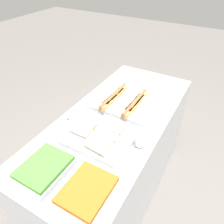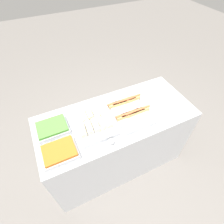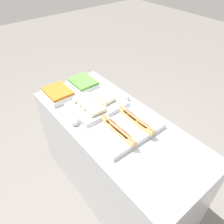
# 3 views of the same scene
# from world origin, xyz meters

# --- Properties ---
(ground_plane) EXTENTS (12.00, 12.00, 0.00)m
(ground_plane) POSITION_xyz_m (0.00, 0.00, 0.00)
(ground_plane) COLOR slate
(counter) EXTENTS (1.57, 0.68, 0.90)m
(counter) POSITION_xyz_m (0.00, 0.00, 0.45)
(counter) COLOR #B7BABF
(counter) RESTS_ON ground_plane
(tray_hotdogs) EXTENTS (0.37, 0.52, 0.10)m
(tray_hotdogs) POSITION_xyz_m (0.13, 0.00, 0.94)
(tray_hotdogs) COLOR #B7BABF
(tray_hotdogs) RESTS_ON counter
(tray_wraps) EXTENTS (0.34, 0.45, 0.10)m
(tray_wraps) POSITION_xyz_m (-0.25, -0.01, 0.94)
(tray_wraps) COLOR #B7BABF
(tray_wraps) RESTS_ON counter
(tray_side_front) EXTENTS (0.28, 0.22, 0.07)m
(tray_side_front) POSITION_xyz_m (-0.60, -0.18, 0.93)
(tray_side_front) COLOR #B7BABF
(tray_side_front) RESTS_ON counter
(tray_side_back) EXTENTS (0.28, 0.22, 0.07)m
(tray_side_back) POSITION_xyz_m (-0.60, 0.09, 0.93)
(tray_side_back) COLOR #B7BABF
(tray_side_back) RESTS_ON counter
(serving_spoon_near) EXTENTS (0.22, 0.06, 0.06)m
(serving_spoon_near) POSITION_xyz_m (-0.19, -0.26, 0.93)
(serving_spoon_near) COLOR #B2B5BA
(serving_spoon_near) RESTS_ON counter
(serving_spoon_far) EXTENTS (0.24, 0.06, 0.06)m
(serving_spoon_far) POSITION_xyz_m (-0.18, 0.26, 0.93)
(serving_spoon_far) COLOR #B2B5BA
(serving_spoon_far) RESTS_ON counter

